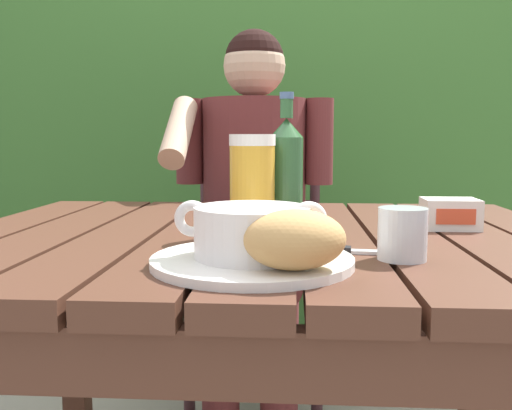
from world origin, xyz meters
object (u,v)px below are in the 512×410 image
Objects in this scene: bread_roll at (295,240)px; person_eating at (253,197)px; water_glass_small at (402,234)px; table_knife at (349,251)px; soup_bowl at (250,230)px; beer_glass at (252,185)px; beer_bottle at (286,173)px; butter_tub at (450,214)px; chair_near_diner at (257,256)px; serving_plate at (250,261)px.

person_eating is at bearing 96.97° from bread_roll.
water_glass_small reaches higher than table_knife.
beer_glass is (-0.01, 0.22, 0.04)m from soup_bowl.
beer_glass is at bearing 142.24° from water_glass_small.
beer_bottle reaches higher than bread_roll.
beer_glass is (-0.07, 0.29, 0.04)m from bread_roll.
butter_tub is (0.31, 0.05, -0.08)m from beer_bottle.
chair_near_diner is 0.97m from butter_tub.
bread_roll is 1.93× the size of water_glass_small.
beer_bottle is (0.06, 0.05, 0.02)m from beer_glass.
bread_roll is at bearing -83.03° from person_eating.
water_glass_small is at bearing 37.86° from bread_roll.
chair_near_diner is at bearing 116.69° from butter_tub.
beer_bottle is at bearing -170.18° from butter_tub.
person_eating is 7.74× the size of table_knife.
water_glass_small is (0.27, -1.10, 0.28)m from chair_near_diner.
bread_roll is (0.06, -0.07, 0.04)m from serving_plate.
soup_bowl is at bearing -90.00° from serving_plate.
water_glass_small is 0.31m from butter_tub.
chair_near_diner is at bearing 96.94° from beer_bottle.
water_glass_small is 0.74× the size of butter_tub.
soup_bowl reaches higher than table_knife.
butter_tub is at bearing 9.82° from beer_bottle.
serving_plate is at bearing -99.50° from beer_bottle.
water_glass_small is at bearing -52.89° from beer_bottle.
butter_tub is at bearing -56.44° from person_eating.
table_knife is (-0.07, 0.04, -0.03)m from water_glass_small.
beer_bottle is at bearing 38.58° from beer_glass.
beer_bottle is at bearing 80.50° from serving_plate.
person_eating is 1.03m from bread_roll.
beer_glass is 0.22m from table_knife.
chair_near_diner is 1.17m from water_glass_small.
water_glass_small is at bearing -72.99° from person_eating.
person_eating is at bearing 99.14° from beer_bottle.
beer_bottle reaches higher than table_knife.
table_knife is at bearing -131.82° from butter_tub.
soup_bowl is at bearing 130.60° from bread_roll.
soup_bowl is 1.30× the size of table_knife.
chair_near_diner is at bearing 103.98° from water_glass_small.
soup_bowl is 2.05× the size of butter_tub.
beer_bottle is 0.29m from water_glass_small.
beer_bottle is (0.11, -0.88, 0.35)m from chair_near_diner.
person_eating is 0.89m from table_knife.
bread_roll is at bearing -126.82° from butter_tub.
butter_tub is (0.42, -0.83, 0.27)m from chair_near_diner.
person_eating is at bearing 123.56° from butter_tub.
person_eating is at bearing -90.83° from chair_near_diner.
chair_near_diner is 1.11m from table_knife.
serving_plate is (0.06, -1.15, 0.25)m from chair_near_diner.
beer_glass is 0.70× the size of beer_bottle.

